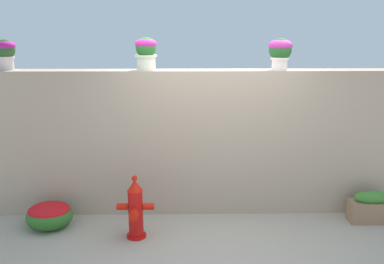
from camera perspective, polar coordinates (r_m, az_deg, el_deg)
The scene contains 8 objects.
ground_plane at distance 5.58m, azimuth 3.43°, elevation -14.18°, with size 24.00×24.00×0.00m, color #A49987.
stone_wall at distance 6.04m, azimuth 2.93°, elevation -1.37°, with size 6.44×0.36×2.06m, color tan.
potted_plant_0 at distance 6.35m, azimuth -23.93°, elevation 9.97°, with size 0.28×0.28×0.41m.
potted_plant_1 at distance 5.87m, azimuth -6.24°, elevation 10.84°, with size 0.30×0.30×0.44m.
potted_plant_2 at distance 5.97m, azimuth 11.83°, elevation 10.74°, with size 0.33×0.33×0.43m.
fire_hydrant at distance 5.49m, azimuth -7.64°, elevation -10.39°, with size 0.47×0.38×0.83m.
flower_bush_left at distance 6.09m, azimuth -18.71°, elevation -10.49°, with size 0.62×0.56×0.35m.
planter_box at distance 6.42m, azimuth 23.10°, elevation -9.32°, with size 0.61×0.25×0.45m.
Camera 1 is at (-0.40, -4.90, 2.64)m, focal length 39.49 mm.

